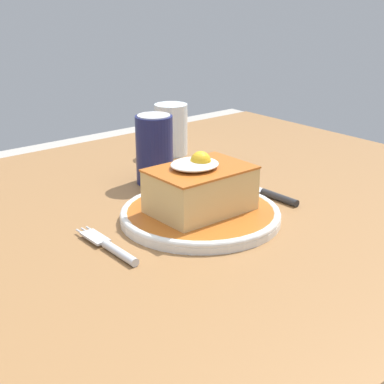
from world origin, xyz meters
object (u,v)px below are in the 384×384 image
object	(u,v)px
knife	(269,194)
soda_can	(154,149)
main_plate	(200,215)
drinking_glass	(171,133)
fork	(111,248)

from	to	relation	value
knife	soda_can	size ratio (longest dim) A/B	1.33
main_plate	drinking_glass	size ratio (longest dim) A/B	2.33
main_plate	drinking_glass	world-z (taller)	drinking_glass
soda_can	fork	bearing A→B (deg)	-137.88
knife	soda_can	world-z (taller)	soda_can
fork	soda_can	distance (m)	0.29
main_plate	knife	size ratio (longest dim) A/B	1.48
fork	soda_can	xyz separation A→B (m)	(0.21, 0.19, 0.06)
knife	drinking_glass	distance (m)	0.31
fork	soda_can	world-z (taller)	soda_can
main_plate	drinking_glass	distance (m)	0.36
knife	drinking_glass	xyz separation A→B (m)	(0.03, 0.31, 0.04)
knife	soda_can	distance (m)	0.22
main_plate	knife	distance (m)	0.15
fork	drinking_glass	world-z (taller)	drinking_glass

